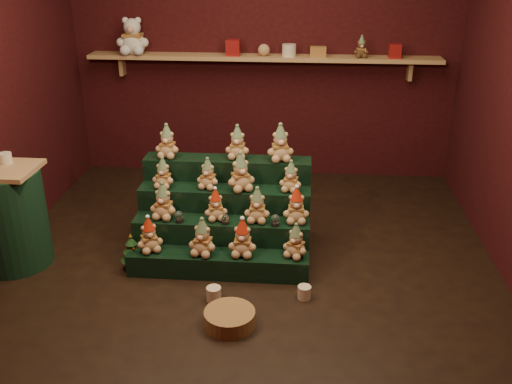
# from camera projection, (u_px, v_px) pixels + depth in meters

# --- Properties ---
(ground) EXTENTS (4.00, 4.00, 0.00)m
(ground) POSITION_uv_depth(u_px,v_px,m) (246.00, 261.00, 4.62)
(ground) COLOR black
(ground) RESTS_ON ground
(back_wall) EXTENTS (4.00, 0.10, 2.80)m
(back_wall) POSITION_uv_depth(u_px,v_px,m) (264.00, 45.00, 5.94)
(back_wall) COLOR black
(back_wall) RESTS_ON ground
(front_wall) EXTENTS (4.00, 0.10, 2.80)m
(front_wall) POSITION_uv_depth(u_px,v_px,m) (190.00, 217.00, 2.19)
(front_wall) COLOR black
(front_wall) RESTS_ON ground
(back_shelf) EXTENTS (3.60, 0.26, 0.24)m
(back_shelf) POSITION_uv_depth(u_px,v_px,m) (263.00, 58.00, 5.82)
(back_shelf) COLOR tan
(back_shelf) RESTS_ON ground
(riser_tier_front) EXTENTS (1.40, 0.22, 0.18)m
(riser_tier_front) POSITION_uv_depth(u_px,v_px,m) (218.00, 264.00, 4.41)
(riser_tier_front) COLOR black
(riser_tier_front) RESTS_ON ground
(riser_tier_midfront) EXTENTS (1.40, 0.22, 0.36)m
(riser_tier_midfront) POSITION_uv_depth(u_px,v_px,m) (222.00, 240.00, 4.58)
(riser_tier_midfront) COLOR black
(riser_tier_midfront) RESTS_ON ground
(riser_tier_midback) EXTENTS (1.40, 0.22, 0.54)m
(riser_tier_midback) POSITION_uv_depth(u_px,v_px,m) (225.00, 218.00, 4.74)
(riser_tier_midback) COLOR black
(riser_tier_midback) RESTS_ON ground
(riser_tier_back) EXTENTS (1.40, 0.22, 0.72)m
(riser_tier_back) POSITION_uv_depth(u_px,v_px,m) (228.00, 197.00, 4.91)
(riser_tier_back) COLOR black
(riser_tier_back) RESTS_ON ground
(teddy_0) EXTENTS (0.26, 0.25, 0.28)m
(teddy_0) POSITION_uv_depth(u_px,v_px,m) (149.00, 235.00, 4.37)
(teddy_0) COLOR tan
(teddy_0) RESTS_ON riser_tier_front
(teddy_1) EXTENTS (0.25, 0.23, 0.30)m
(teddy_1) POSITION_uv_depth(u_px,v_px,m) (203.00, 237.00, 4.31)
(teddy_1) COLOR tan
(teddy_1) RESTS_ON riser_tier_front
(teddy_2) EXTENTS (0.22, 0.20, 0.30)m
(teddy_2) POSITION_uv_depth(u_px,v_px,m) (242.00, 238.00, 4.30)
(teddy_2) COLOR tan
(teddy_2) RESTS_ON riser_tier_front
(teddy_3) EXTENTS (0.25, 0.24, 0.27)m
(teddy_3) POSITION_uv_depth(u_px,v_px,m) (296.00, 241.00, 4.29)
(teddy_3) COLOR tan
(teddy_3) RESTS_ON riser_tier_front
(teddy_4) EXTENTS (0.24, 0.22, 0.29)m
(teddy_4) POSITION_uv_depth(u_px,v_px,m) (163.00, 201.00, 4.49)
(teddy_4) COLOR tan
(teddy_4) RESTS_ON riser_tier_midfront
(teddy_5) EXTENTS (0.22, 0.21, 0.25)m
(teddy_5) POSITION_uv_depth(u_px,v_px,m) (216.00, 205.00, 4.47)
(teddy_5) COLOR tan
(teddy_5) RESTS_ON riser_tier_midfront
(teddy_6) EXTENTS (0.21, 0.19, 0.28)m
(teddy_6) POSITION_uv_depth(u_px,v_px,m) (257.00, 205.00, 4.43)
(teddy_6) COLOR tan
(teddy_6) RESTS_ON riser_tier_midfront
(teddy_7) EXTENTS (0.22, 0.20, 0.29)m
(teddy_7) POSITION_uv_depth(u_px,v_px,m) (296.00, 205.00, 4.42)
(teddy_7) COLOR tan
(teddy_7) RESTS_ON riser_tier_midfront
(teddy_8) EXTENTS (0.20, 0.18, 0.25)m
(teddy_8) POSITION_uv_depth(u_px,v_px,m) (163.00, 173.00, 4.61)
(teddy_8) COLOR tan
(teddy_8) RESTS_ON riser_tier_midback
(teddy_9) EXTENTS (0.21, 0.20, 0.25)m
(teddy_9) POSITION_uv_depth(u_px,v_px,m) (208.00, 174.00, 4.59)
(teddy_9) COLOR tan
(teddy_9) RESTS_ON riser_tier_midback
(teddy_10) EXTENTS (0.29, 0.28, 0.31)m
(teddy_10) POSITION_uv_depth(u_px,v_px,m) (241.00, 172.00, 4.54)
(teddy_10) COLOR tan
(teddy_10) RESTS_ON riser_tier_midback
(teddy_11) EXTENTS (0.21, 0.20, 0.25)m
(teddy_11) POSITION_uv_depth(u_px,v_px,m) (291.00, 176.00, 4.54)
(teddy_11) COLOR tan
(teddy_11) RESTS_ON riser_tier_midback
(teddy_12) EXTENTS (0.22, 0.20, 0.28)m
(teddy_12) POSITION_uv_depth(u_px,v_px,m) (167.00, 141.00, 4.73)
(teddy_12) COLOR tan
(teddy_12) RESTS_ON riser_tier_back
(teddy_13) EXTENTS (0.21, 0.19, 0.28)m
(teddy_13) POSITION_uv_depth(u_px,v_px,m) (237.00, 142.00, 4.71)
(teddy_13) COLOR tan
(teddy_13) RESTS_ON riser_tier_back
(teddy_14) EXTENTS (0.25, 0.24, 0.30)m
(teddy_14) POSITION_uv_depth(u_px,v_px,m) (280.00, 143.00, 4.66)
(teddy_14) COLOR tan
(teddy_14) RESTS_ON riser_tier_back
(snow_globe_a) EXTENTS (0.07, 0.07, 0.09)m
(snow_globe_a) POSITION_uv_depth(u_px,v_px,m) (179.00, 216.00, 4.46)
(snow_globe_a) COLOR black
(snow_globe_a) RESTS_ON riser_tier_midfront
(snow_globe_b) EXTENTS (0.06, 0.06, 0.08)m
(snow_globe_b) POSITION_uv_depth(u_px,v_px,m) (225.00, 219.00, 4.43)
(snow_globe_b) COLOR black
(snow_globe_b) RESTS_ON riser_tier_midfront
(snow_globe_c) EXTENTS (0.07, 0.07, 0.09)m
(snow_globe_c) POSITION_uv_depth(u_px,v_px,m) (275.00, 220.00, 4.40)
(snow_globe_c) COLOR black
(snow_globe_c) RESTS_ON riser_tier_midfront
(side_table) EXTENTS (0.57, 0.57, 0.82)m
(side_table) POSITION_uv_depth(u_px,v_px,m) (9.00, 217.00, 4.45)
(side_table) COLOR tan
(side_table) RESTS_ON ground
(table_ornament) EXTENTS (0.10, 0.10, 0.08)m
(table_ornament) POSITION_uv_depth(u_px,v_px,m) (5.00, 158.00, 4.36)
(table_ornament) COLOR beige
(table_ornament) RESTS_ON side_table
(mini_christmas_tree) EXTENTS (0.18, 0.18, 0.31)m
(mini_christmas_tree) POSITION_uv_depth(u_px,v_px,m) (132.00, 252.00, 4.46)
(mini_christmas_tree) COLOR #4C2C1B
(mini_christmas_tree) RESTS_ON ground
(mug_left) EXTENTS (0.11, 0.11, 0.11)m
(mug_left) POSITION_uv_depth(u_px,v_px,m) (214.00, 294.00, 4.10)
(mug_left) COLOR beige
(mug_left) RESTS_ON ground
(mug_right) EXTENTS (0.10, 0.10, 0.10)m
(mug_right) POSITION_uv_depth(u_px,v_px,m) (304.00, 292.00, 4.13)
(mug_right) COLOR beige
(mug_right) RESTS_ON ground
(wicker_basket) EXTENTS (0.35, 0.35, 0.11)m
(wicker_basket) POSITION_uv_depth(u_px,v_px,m) (230.00, 318.00, 3.83)
(wicker_basket) COLOR olive
(wicker_basket) RESTS_ON ground
(white_bear) EXTENTS (0.34, 0.31, 0.46)m
(white_bear) POSITION_uv_depth(u_px,v_px,m) (132.00, 31.00, 5.78)
(white_bear) COLOR white
(white_bear) RESTS_ON back_shelf
(brown_bear) EXTENTS (0.16, 0.15, 0.21)m
(brown_bear) POSITION_uv_depth(u_px,v_px,m) (361.00, 47.00, 5.66)
(brown_bear) COLOR #53341B
(brown_bear) RESTS_ON back_shelf
(gift_tin_red_a) EXTENTS (0.14, 0.14, 0.16)m
(gift_tin_red_a) POSITION_uv_depth(u_px,v_px,m) (233.00, 48.00, 5.78)
(gift_tin_red_a) COLOR maroon
(gift_tin_red_a) RESTS_ON back_shelf
(gift_tin_cream) EXTENTS (0.14, 0.14, 0.12)m
(gift_tin_cream) POSITION_uv_depth(u_px,v_px,m) (289.00, 50.00, 5.74)
(gift_tin_cream) COLOR beige
(gift_tin_cream) RESTS_ON back_shelf
(gift_tin_red_b) EXTENTS (0.12, 0.12, 0.14)m
(gift_tin_red_b) POSITION_uv_depth(u_px,v_px,m) (395.00, 51.00, 5.66)
(gift_tin_red_b) COLOR maroon
(gift_tin_red_b) RESTS_ON back_shelf
(shelf_plush_ball) EXTENTS (0.12, 0.12, 0.12)m
(shelf_plush_ball) POSITION_uv_depth(u_px,v_px,m) (264.00, 50.00, 5.76)
(shelf_plush_ball) COLOR tan
(shelf_plush_ball) RESTS_ON back_shelf
(scarf_gift_box) EXTENTS (0.16, 0.10, 0.10)m
(scarf_gift_box) POSITION_uv_depth(u_px,v_px,m) (318.00, 52.00, 5.72)
(scarf_gift_box) COLOR #CF531D
(scarf_gift_box) RESTS_ON back_shelf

